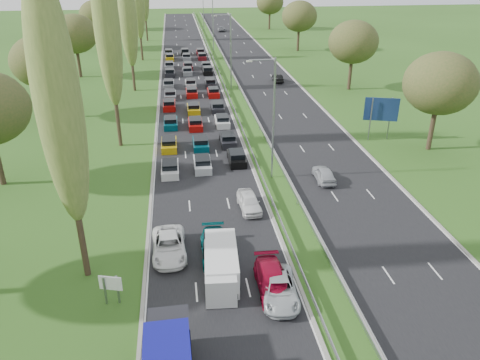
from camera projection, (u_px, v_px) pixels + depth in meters
ground at (230, 86)px, 80.48m from camera, size 260.00×260.00×0.00m
near_carriageway at (190, 83)px, 81.89m from camera, size 10.50×215.00×0.04m
far_carriageway at (266, 81)px, 83.52m from camera, size 10.50×215.00×0.04m
central_reservation at (228, 79)px, 82.47m from camera, size 2.36×215.00×0.32m
lamp_columns at (231, 52)px, 76.08m from camera, size 0.18×140.18×12.00m
poplar_row at (121, 21)px, 62.59m from camera, size 2.80×127.80×22.44m
woodland_left at (35, 67)px, 58.42m from camera, size 8.00×166.00×11.10m
woodland_right at (374, 52)px, 67.60m from camera, size 8.00×153.00×11.10m
traffic_queue_fill at (191, 88)px, 77.07m from camera, size 9.14×67.63×0.80m
near_car_2 at (169, 246)px, 34.90m from camera, size 2.63×5.42×1.48m
near_car_7 at (215, 247)px, 34.76m from camera, size 2.15×5.07×1.46m
near_car_10 at (279, 289)px, 30.50m from camera, size 2.69×5.12×1.38m
near_car_11 at (272, 281)px, 31.16m from camera, size 2.11×5.09×1.47m
near_car_12 at (249, 202)px, 41.16m from camera, size 1.96×4.35×1.45m
far_car_0 at (324, 174)px, 46.41m from camera, size 1.81×4.21×1.42m
far_car_1 at (277, 78)px, 82.54m from camera, size 1.41×4.02×1.32m
far_car_2 at (221, 29)px, 137.10m from camera, size 2.45×4.91×1.34m
white_van_front at (220, 270)px, 31.77m from camera, size 2.01×5.13×2.06m
white_van_rear at (221, 261)px, 32.57m from camera, size 2.16×5.51×2.22m
info_sign at (111, 286)px, 29.71m from camera, size 1.47×0.51×2.10m
direction_sign at (381, 111)px, 55.55m from camera, size 3.86×1.25×5.20m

